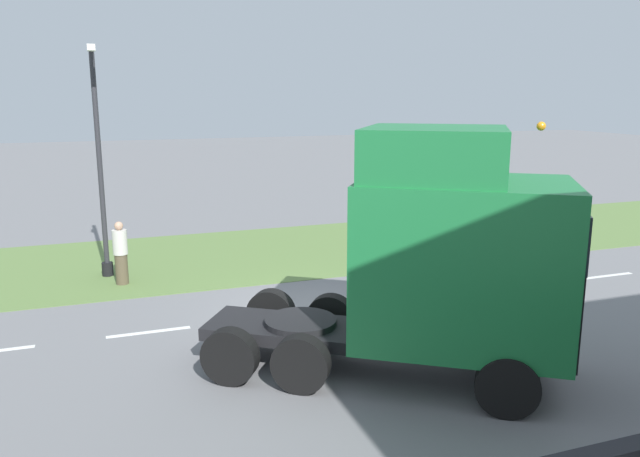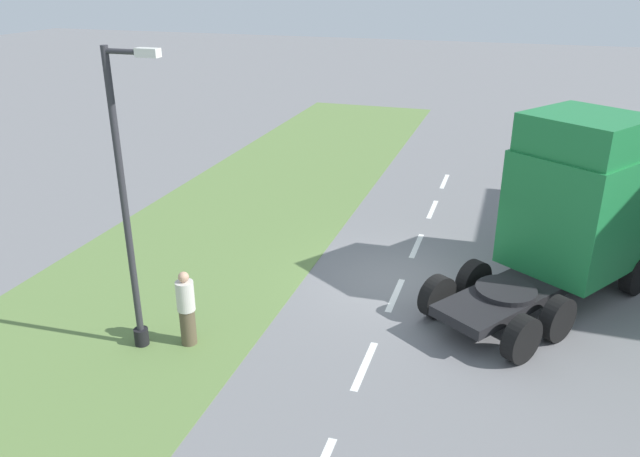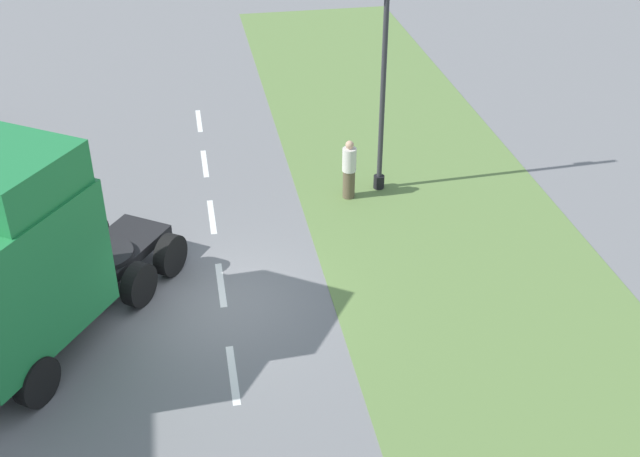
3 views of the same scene
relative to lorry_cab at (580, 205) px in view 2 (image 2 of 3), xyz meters
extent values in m
plane|color=slate|center=(-4.15, -1.00, -2.30)|extent=(120.00, 120.00, 0.00)
cube|color=#607F42|center=(-10.15, -1.00, -2.29)|extent=(7.00, 44.00, 0.01)
cube|color=white|center=(-4.15, -4.90, -2.30)|extent=(0.16, 1.80, 0.00)
cube|color=white|center=(-4.15, -1.70, -2.30)|extent=(0.16, 1.80, 0.00)
cube|color=white|center=(-4.15, 1.50, -2.30)|extent=(0.16, 1.80, 0.00)
cube|color=white|center=(-4.15, 4.70, -2.30)|extent=(0.16, 1.80, 0.00)
cube|color=white|center=(-4.15, 7.90, -2.30)|extent=(0.16, 1.80, 0.00)
cube|color=black|center=(-0.67, -1.01, -1.63)|extent=(4.83, 6.26, 0.24)
cube|color=#1E7A3D|center=(0.15, 0.23, -0.06)|extent=(4.12, 4.42, 2.90)
cube|color=black|center=(1.18, 1.77, -0.70)|extent=(1.81, 1.24, 1.62)
cube|color=black|center=(1.18, 1.77, 0.58)|extent=(1.92, 1.31, 0.93)
cube|color=#1E7A3D|center=(-0.15, -0.22, 1.84)|extent=(3.31, 3.30, 0.90)
cylinder|color=black|center=(-1.50, -2.24, -1.45)|extent=(1.92, 1.92, 0.12)
cylinder|color=black|center=(-0.35, 1.56, -1.78)|extent=(0.85, 1.04, 1.04)
cylinder|color=black|center=(1.58, 0.27, -1.78)|extent=(0.85, 1.04, 1.04)
cylinder|color=black|center=(-2.28, -1.32, -1.78)|extent=(0.85, 1.04, 1.04)
cylinder|color=black|center=(-0.35, -2.61, -1.78)|extent=(0.85, 1.04, 1.04)
cylinder|color=black|center=(-3.02, -2.42, -1.78)|extent=(0.85, 1.04, 1.04)
cylinder|color=black|center=(-1.09, -3.71, -1.78)|extent=(0.85, 1.04, 1.04)
cube|color=#4C4742|center=(2.29, 9.04, -1.81)|extent=(3.23, 4.28, 0.18)
cylinder|color=black|center=(2.29, 5.96, -1.90)|extent=(0.48, 0.83, 0.80)
cylinder|color=black|center=(1.17, 9.28, -1.90)|extent=(0.48, 0.83, 0.80)
cylinder|color=black|center=(-9.01, -5.64, -2.10)|extent=(0.31, 0.31, 0.40)
cylinder|color=#2D2D33|center=(-9.01, -5.64, 0.89)|extent=(0.14, 0.14, 6.38)
cylinder|color=#2D2D33|center=(-8.56, -5.64, 3.99)|extent=(0.90, 0.10, 0.10)
cube|color=silver|center=(-8.11, -5.64, 3.99)|extent=(0.44, 0.20, 0.16)
cylinder|color=brown|center=(-8.04, -5.28, -1.87)|extent=(0.34, 0.34, 0.85)
cylinder|color=beige|center=(-8.04, -5.28, -1.11)|extent=(0.39, 0.39, 0.68)
sphere|color=tan|center=(-8.04, -5.28, -0.65)|extent=(0.23, 0.23, 0.23)
camera|label=1|loc=(9.30, -5.72, 2.85)|focal=35.00mm
camera|label=2|loc=(-1.70, -15.57, 5.37)|focal=35.00mm
camera|label=3|loc=(-3.67, 14.01, 8.99)|focal=45.00mm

